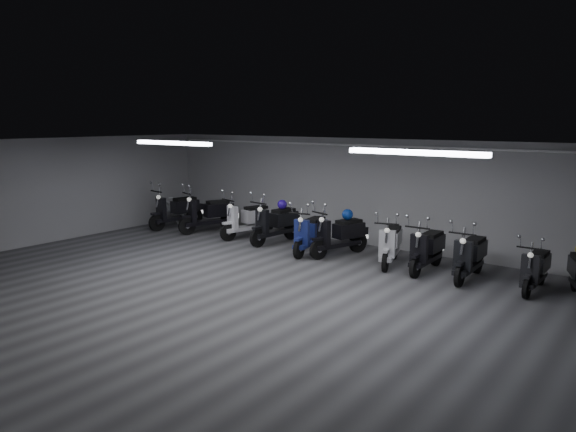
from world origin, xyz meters
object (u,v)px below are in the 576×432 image
Objects in this scene: scooter_6 at (391,237)px; bicycle at (172,206)px; scooter_0 at (176,204)px; helmet_1 at (282,204)px; scooter_7 at (427,242)px; scooter_4 at (310,226)px; scooter_2 at (247,213)px; scooter_3 at (275,217)px; helmet_2 at (347,215)px; scooter_1 at (208,207)px; scooter_8 at (470,248)px; scooter_9 at (536,262)px; scooter_5 at (339,228)px.

scooter_6 is 1.03× the size of bicycle.
helmet_1 is (3.70, 0.55, 0.28)m from scooter_0.
scooter_7 is at bearing -74.84° from bicycle.
scooter_4 is 1.06× the size of bicycle.
scooter_7 is (2.96, 0.21, -0.01)m from scooter_4.
scooter_2 is 0.97× the size of scooter_3.
helmet_1 is 2.14m from helmet_2.
scooter_8 is (7.72, -0.04, -0.08)m from scooter_1.
scooter_9 reaches higher than bicycle.
scooter_3 is 6.54m from scooter_9.
scooter_5 is 1.17× the size of scooter_9.
scooter_1 is 1.06× the size of scooter_2.
scooter_3 is (3.68, 0.28, -0.02)m from scooter_0.
scooter_3 is at bearing 161.03° from scooter_6.
scooter_0 reaches higher than scooter_3.
scooter_2 is 3.21m from helmet_2.
scooter_3 is (2.44, 0.11, -0.02)m from scooter_1.
scooter_3 is at bearing -165.31° from scooter_5.
scooter_6 is (2.08, 0.22, -0.02)m from scooter_4.
scooter_8 is (5.28, -0.15, -0.05)m from scooter_3.
scooter_3 reaches higher than scooter_4.
scooter_3 reaches higher than bicycle.
scooter_5 reaches higher than bicycle.
bicycle is at bearing 164.90° from scooter_4.
helmet_2 is (2.13, -0.14, -0.03)m from helmet_1.
scooter_0 is 1.25m from scooter_1.
scooter_2 is (2.65, 0.29, -0.04)m from scooter_0.
helmet_1 is at bearing -172.70° from scooter_5.
scooter_6 is at bearing -6.39° from helmet_1.
scooter_5 is 1.38m from scooter_6.
scooter_0 reaches higher than scooter_4.
scooter_3 is 1.08× the size of scooter_8.
scooter_5 reaches higher than scooter_8.
scooter_3 is 5.28m from scooter_8.
scooter_8 is at bearing -179.29° from scooter_9.
scooter_2 is at bearing 176.65° from scooter_8.
bicycle is (-1.96, 0.31, -0.19)m from scooter_1.
scooter_7 is (5.36, -0.14, -0.03)m from scooter_2.
scooter_8 is at bearing 17.35° from scooter_5.
helmet_2 is at bearing 23.64° from scooter_1.
scooter_9 reaches higher than helmet_1.
scooter_1 is 1.25× the size of scooter_9.
scooter_5 is at bearing -75.51° from bicycle.
scooter_6 reaches higher than scooter_9.
scooter_7 is 4.34m from helmet_1.
scooter_4 is 0.74m from scooter_5.
helmet_1 is (-5.25, 0.42, 0.35)m from scooter_8.
scooter_3 is at bearing -75.30° from bicycle.
scooter_0 is at bearing -178.72° from scooter_9.
scooter_7 is 6.65× the size of helmet_2.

